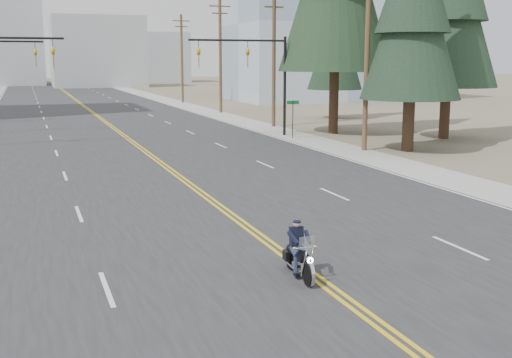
{
  "coord_description": "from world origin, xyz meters",
  "views": [
    {
      "loc": [
        -6.55,
        -10.79,
        5.36
      ],
      "look_at": [
        0.29,
        8.26,
        1.6
      ],
      "focal_mm": 45.0,
      "sensor_mm": 36.0,
      "label": 1
    }
  ],
  "objects": [
    {
      "name": "street_sign",
      "position": [
        10.8,
        30.0,
        1.8
      ],
      "size": [
        0.9,
        0.06,
        2.62
      ],
      "color": "black",
      "rests_on": "ground"
    },
    {
      "name": "traffic_mast_right",
      "position": [
        8.98,
        32.0,
        4.94
      ],
      "size": [
        7.1,
        0.26,
        7.0
      ],
      "color": "black",
      "rests_on": "ground"
    },
    {
      "name": "utility_pole_c",
      "position": [
        12.5,
        38.0,
        5.73
      ],
      "size": [
        2.2,
        0.3,
        11.0
      ],
      "color": "brown",
      "rests_on": "ground"
    },
    {
      "name": "sidewalk_right",
      "position": [
        11.5,
        70.0,
        0.01
      ],
      "size": [
        3.0,
        200.0,
        0.01
      ],
      "primitive_type": "cube",
      "color": "#A5A5A0",
      "rests_on": "ground"
    },
    {
      "name": "haze_bldg_c",
      "position": [
        40.0,
        110.0,
        9.0
      ],
      "size": [
        16.0,
        12.0,
        18.0
      ],
      "primitive_type": "cube",
      "color": "#B7BCC6",
      "rests_on": "ground"
    },
    {
      "name": "utility_pole_e",
      "position": [
        12.5,
        70.0,
        5.73
      ],
      "size": [
        2.2,
        0.3,
        11.0
      ],
      "color": "brown",
      "rests_on": "ground"
    },
    {
      "name": "motorcyclist",
      "position": [
        -0.35,
        3.26,
        0.72
      ],
      "size": [
        0.92,
        1.89,
        1.44
      ],
      "primitive_type": null,
      "rotation": [
        0.0,
        0.0,
        3.07
      ],
      "color": "black",
      "rests_on": "ground"
    },
    {
      "name": "ground_plane",
      "position": [
        0.0,
        0.0,
        0.0
      ],
      "size": [
        400.0,
        400.0,
        0.0
      ],
      "primitive_type": "plane",
      "color": "#776D56",
      "rests_on": "ground"
    },
    {
      "name": "haze_bldg_e",
      "position": [
        25.0,
        150.0,
        6.0
      ],
      "size": [
        14.0,
        14.0,
        12.0
      ],
      "primitive_type": "cube",
      "color": "#B7BCC6",
      "rests_on": "ground"
    },
    {
      "name": "haze_bldg_b",
      "position": [
        8.0,
        125.0,
        7.0
      ],
      "size": [
        18.0,
        14.0,
        14.0
      ],
      "primitive_type": "cube",
      "color": "#ADB2B7",
      "rests_on": "ground"
    },
    {
      "name": "conifer_far",
      "position": [
        20.49,
        43.02,
        7.76
      ],
      "size": [
        5.05,
        5.05,
        13.53
      ],
      "rotation": [
        0.0,
        0.0,
        0.4
      ],
      "color": "#382619",
      "rests_on": "ground"
    },
    {
      "name": "road",
      "position": [
        0.0,
        70.0,
        0.01
      ],
      "size": [
        20.0,
        200.0,
        0.01
      ],
      "primitive_type": "cube",
      "color": "#303033",
      "rests_on": "ground"
    },
    {
      "name": "glass_building",
      "position": [
        32.0,
        70.0,
        10.0
      ],
      "size": [
        24.0,
        16.0,
        20.0
      ],
      "primitive_type": "cube",
      "color": "#9EB5CC",
      "rests_on": "ground"
    },
    {
      "name": "utility_pole_b",
      "position": [
        12.5,
        23.0,
        5.98
      ],
      "size": [
        2.2,
        0.3,
        11.5
      ],
      "color": "brown",
      "rests_on": "ground"
    },
    {
      "name": "utility_pole_d",
      "position": [
        12.5,
        53.0,
        5.98
      ],
      "size": [
        2.2,
        0.3,
        11.5
      ],
      "color": "brown",
      "rests_on": "ground"
    }
  ]
}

